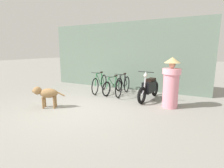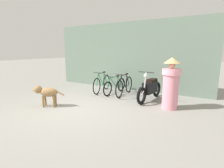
{
  "view_description": "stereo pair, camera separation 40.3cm",
  "coord_description": "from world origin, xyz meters",
  "px_view_note": "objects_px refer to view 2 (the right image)",
  "views": [
    {
      "loc": [
        3.42,
        -4.2,
        1.87
      ],
      "look_at": [
        0.57,
        1.38,
        0.65
      ],
      "focal_mm": 28.0,
      "sensor_mm": 36.0,
      "label": 1
    },
    {
      "loc": [
        3.77,
        -4.01,
        1.87
      ],
      "look_at": [
        0.57,
        1.38,
        0.65
      ],
      "focal_mm": 28.0,
      "sensor_mm": 36.0,
      "label": 2
    }
  ],
  "objects_px": {
    "bicycle_0": "(102,83)",
    "stray_dog": "(46,92)",
    "motorcycle": "(150,89)",
    "bicycle_2": "(124,86)",
    "person_in_robes": "(171,83)",
    "bicycle_1": "(115,86)"
  },
  "relations": [
    {
      "from": "bicycle_2",
      "to": "bicycle_0",
      "type": "bearing_deg",
      "value": -94.96
    },
    {
      "from": "bicycle_2",
      "to": "person_in_robes",
      "type": "xyz_separation_m",
      "value": [
        2.05,
        -0.82,
        0.46
      ]
    },
    {
      "from": "bicycle_2",
      "to": "stray_dog",
      "type": "height_order",
      "value": "bicycle_2"
    },
    {
      "from": "stray_dog",
      "to": "person_in_robes",
      "type": "bearing_deg",
      "value": -179.37
    },
    {
      "from": "motorcycle",
      "to": "person_in_robes",
      "type": "distance_m",
      "value": 1.13
    },
    {
      "from": "motorcycle",
      "to": "stray_dog",
      "type": "relative_size",
      "value": 1.95
    },
    {
      "from": "bicycle_0",
      "to": "bicycle_2",
      "type": "distance_m",
      "value": 1.15
    },
    {
      "from": "bicycle_2",
      "to": "stray_dog",
      "type": "relative_size",
      "value": 1.8
    },
    {
      "from": "motorcycle",
      "to": "bicycle_0",
      "type": "bearing_deg",
      "value": -89.42
    },
    {
      "from": "person_in_robes",
      "to": "bicycle_1",
      "type": "bearing_deg",
      "value": -61.91
    },
    {
      "from": "bicycle_2",
      "to": "person_in_robes",
      "type": "distance_m",
      "value": 2.26
    },
    {
      "from": "bicycle_1",
      "to": "motorcycle",
      "type": "bearing_deg",
      "value": 84.9
    },
    {
      "from": "bicycle_2",
      "to": "motorcycle",
      "type": "distance_m",
      "value": 1.2
    },
    {
      "from": "bicycle_0",
      "to": "bicycle_2",
      "type": "height_order",
      "value": "bicycle_2"
    },
    {
      "from": "motorcycle",
      "to": "bicycle_1",
      "type": "bearing_deg",
      "value": -91.97
    },
    {
      "from": "bicycle_0",
      "to": "stray_dog",
      "type": "relative_size",
      "value": 1.81
    },
    {
      "from": "bicycle_0",
      "to": "motorcycle",
      "type": "xyz_separation_m",
      "value": [
        2.33,
        -0.24,
        0.06
      ]
    },
    {
      "from": "bicycle_0",
      "to": "motorcycle",
      "type": "relative_size",
      "value": 0.93
    },
    {
      "from": "bicycle_0",
      "to": "stray_dog",
      "type": "xyz_separation_m",
      "value": [
        -0.4,
        -2.72,
        0.11
      ]
    },
    {
      "from": "bicycle_0",
      "to": "person_in_robes",
      "type": "height_order",
      "value": "person_in_robes"
    },
    {
      "from": "bicycle_0",
      "to": "motorcycle",
      "type": "height_order",
      "value": "motorcycle"
    },
    {
      "from": "bicycle_2",
      "to": "motorcycle",
      "type": "xyz_separation_m",
      "value": [
        1.18,
        -0.23,
        0.06
      ]
    }
  ]
}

